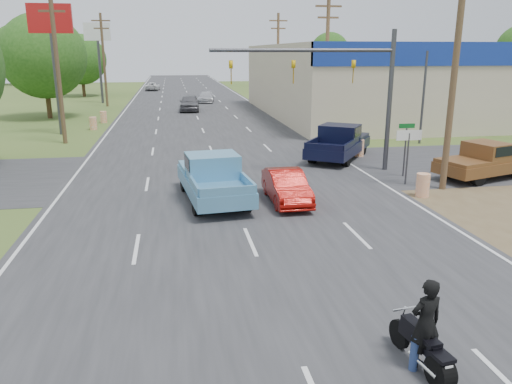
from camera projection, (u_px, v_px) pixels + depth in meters
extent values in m
cube|color=#2D2D30|center=(198.00, 118.00, 46.48)|extent=(15.00, 180.00, 0.02)
cube|color=#2D2D30|center=(220.00, 171.00, 25.59)|extent=(120.00, 10.00, 0.02)
cube|color=#B7A88C|center=(512.00, 79.00, 50.67)|extent=(50.00, 28.00, 6.60)
cylinder|color=#4C3823|center=(454.00, 75.00, 21.00)|extent=(0.28, 0.28, 10.00)
cylinder|color=#4C3823|center=(326.00, 65.00, 38.09)|extent=(0.28, 0.28, 10.00)
cube|color=#4C3823|center=(329.00, 6.00, 36.96)|extent=(2.00, 0.14, 0.14)
cube|color=#4C3823|center=(328.00, 18.00, 37.17)|extent=(1.60, 0.14, 0.14)
cylinder|color=#4C3823|center=(278.00, 61.00, 55.19)|extent=(0.28, 0.28, 10.00)
cube|color=#4C3823|center=(278.00, 21.00, 54.05)|extent=(2.00, 0.14, 0.14)
cube|color=#4C3823|center=(278.00, 28.00, 54.27)|extent=(1.60, 0.14, 0.14)
cylinder|color=#4C3823|center=(58.00, 67.00, 32.23)|extent=(0.28, 0.28, 10.00)
cube|color=#4C3823|center=(52.00, 11.00, 31.31)|extent=(1.60, 0.14, 0.14)
cylinder|color=#4C3823|center=(104.00, 61.00, 55.02)|extent=(0.28, 0.28, 10.00)
cube|color=#4C3823|center=(101.00, 21.00, 53.88)|extent=(2.00, 0.14, 0.14)
cube|color=#4C3823|center=(101.00, 28.00, 54.10)|extent=(1.60, 0.14, 0.14)
cylinder|color=#422D19|center=(48.00, 101.00, 45.80)|extent=(0.44, 0.44, 3.24)
sphere|color=#1F4A15|center=(43.00, 56.00, 44.73)|extent=(7.56, 7.56, 7.56)
cylinder|color=#422D19|center=(83.00, 86.00, 68.53)|extent=(0.44, 0.44, 2.88)
sphere|color=#1F4A15|center=(81.00, 59.00, 67.58)|extent=(6.72, 6.72, 6.72)
cylinder|color=#422D19|center=(329.00, 73.00, 103.01)|extent=(0.44, 0.44, 3.42)
sphere|color=#1F4A15|center=(330.00, 52.00, 101.88)|extent=(7.98, 7.98, 7.98)
cylinder|color=#422D19|center=(21.00, 74.00, 93.43)|extent=(0.44, 0.44, 3.78)
sphere|color=#1F4A15|center=(18.00, 49.00, 92.18)|extent=(8.82, 8.82, 8.82)
cylinder|color=orange|center=(423.00, 185.00, 21.03)|extent=(0.56, 0.56, 1.00)
cylinder|color=orange|center=(359.00, 148.00, 29.17)|extent=(0.56, 0.56, 1.00)
cylinder|color=orange|center=(93.00, 123.00, 39.30)|extent=(0.56, 0.56, 1.00)
cylinder|color=orange|center=(104.00, 117.00, 43.15)|extent=(0.56, 0.56, 1.00)
cylinder|color=#3F3F44|center=(56.00, 72.00, 36.00)|extent=(0.30, 0.30, 9.00)
cube|color=#B21414|center=(50.00, 18.00, 35.00)|extent=(3.00, 0.35, 2.00)
cylinder|color=#3F3F44|center=(100.00, 65.00, 58.79)|extent=(0.30, 0.30, 9.00)
cube|color=white|center=(97.00, 32.00, 57.79)|extent=(3.00, 0.35, 2.00)
cylinder|color=#3F3F44|center=(407.00, 159.00, 22.77)|extent=(0.08, 0.08, 2.40)
cube|color=white|center=(409.00, 135.00, 22.48)|extent=(1.20, 0.05, 0.45)
cylinder|color=#3F3F44|center=(405.00, 152.00, 24.29)|extent=(0.08, 0.08, 2.40)
cube|color=#0C591E|center=(407.00, 126.00, 23.94)|extent=(0.80, 0.04, 0.22)
cylinder|color=#3F3F44|center=(389.00, 102.00, 25.05)|extent=(0.24, 0.24, 7.00)
cylinder|color=#3F3F44|center=(304.00, 50.00, 23.66)|extent=(9.00, 0.18, 0.18)
imported|color=gold|center=(354.00, 60.00, 24.18)|extent=(0.18, 0.40, 1.10)
imported|color=gold|center=(293.00, 60.00, 23.70)|extent=(0.18, 0.40, 1.10)
imported|color=gold|center=(231.00, 60.00, 23.22)|extent=(0.18, 0.40, 1.10)
imported|color=#950B06|center=(286.00, 187.00, 20.20)|extent=(1.39, 3.96, 1.30)
cylinder|color=black|center=(440.00, 372.00, 9.07)|extent=(0.37, 0.64, 0.61)
cylinder|color=black|center=(399.00, 334.00, 10.30)|extent=(0.19, 0.62, 0.61)
cube|color=black|center=(419.00, 339.00, 9.63)|extent=(0.35, 1.12, 0.28)
cube|color=black|center=(413.00, 325.00, 9.80)|extent=(0.31, 0.53, 0.20)
cube|color=black|center=(429.00, 340.00, 9.34)|extent=(0.34, 0.54, 0.09)
cylinder|color=white|center=(406.00, 308.00, 9.99)|extent=(0.60, 0.13, 0.05)
cube|color=white|center=(449.00, 369.00, 8.83)|extent=(0.17, 0.04, 0.11)
imported|color=black|center=(425.00, 328.00, 9.41)|extent=(0.71, 0.52, 1.79)
cylinder|color=black|center=(185.00, 181.00, 21.89)|extent=(0.43, 0.93, 0.90)
cylinder|color=black|center=(227.00, 178.00, 22.38)|extent=(0.43, 0.93, 0.90)
cylinder|color=black|center=(197.00, 204.00, 18.65)|extent=(0.43, 0.93, 0.90)
cylinder|color=black|center=(246.00, 200.00, 19.14)|extent=(0.43, 0.93, 0.90)
cube|color=#5693B8|center=(213.00, 184.00, 20.45)|extent=(2.83, 6.02, 0.58)
cube|color=#5693B8|center=(206.00, 166.00, 21.97)|extent=(2.34, 2.42, 0.20)
cube|color=#5693B8|center=(212.00, 165.00, 20.35)|extent=(2.23, 1.95, 0.95)
cube|color=black|center=(212.00, 161.00, 20.31)|extent=(2.24, 1.61, 0.50)
cube|color=#5693B8|center=(228.00, 192.00, 17.68)|extent=(2.06, 0.30, 0.34)
cylinder|color=black|center=(332.00, 145.00, 30.47)|extent=(0.79, 0.93, 0.90)
cylinder|color=black|center=(362.00, 147.00, 29.69)|extent=(0.79, 0.93, 0.90)
cylinder|color=black|center=(313.00, 155.00, 27.41)|extent=(0.79, 0.93, 0.90)
cylinder|color=black|center=(346.00, 158.00, 26.64)|extent=(0.79, 0.93, 0.90)
cube|color=black|center=(339.00, 147.00, 28.49)|extent=(5.19, 6.09, 0.59)
cube|color=black|center=(347.00, 136.00, 29.92)|extent=(3.03, 3.05, 0.20)
cube|color=black|center=(340.00, 133.00, 28.38)|extent=(2.70, 2.62, 0.96)
cube|color=black|center=(340.00, 130.00, 28.34)|extent=(2.54, 2.36, 0.51)
cube|color=black|center=(323.00, 147.00, 25.87)|extent=(1.75, 1.26, 0.34)
cylinder|color=black|center=(479.00, 177.00, 22.76)|extent=(0.87, 0.54, 0.82)
cylinder|color=black|center=(449.00, 170.00, 24.23)|extent=(0.87, 0.54, 0.82)
cylinder|color=black|center=(493.00, 163.00, 25.64)|extent=(0.87, 0.54, 0.82)
cube|color=brown|center=(487.00, 165.00, 24.14)|extent=(5.68, 3.57, 0.53)
cube|color=brown|center=(465.00, 162.00, 23.35)|extent=(2.51, 2.46, 0.18)
cube|color=brown|center=(487.00, 151.00, 23.91)|extent=(2.09, 2.28, 0.87)
cube|color=black|center=(488.00, 148.00, 23.86)|extent=(1.80, 2.22, 0.46)
imported|color=#58575C|center=(189.00, 103.00, 51.69)|extent=(2.26, 5.03, 1.68)
imported|color=silver|center=(206.00, 97.00, 60.67)|extent=(2.37, 4.67, 1.30)
imported|color=silver|center=(153.00, 86.00, 79.57)|extent=(2.31, 4.58, 1.24)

